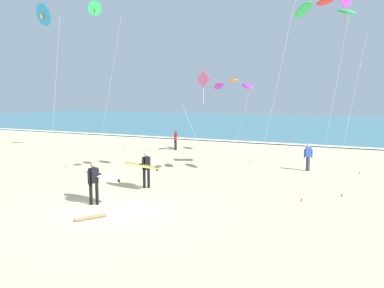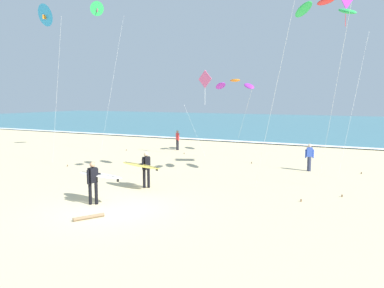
% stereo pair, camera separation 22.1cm
% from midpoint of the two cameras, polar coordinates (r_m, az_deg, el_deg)
% --- Properties ---
extents(ground_plane, '(160.00, 160.00, 0.00)m').
position_cam_midpoint_polar(ground_plane, '(14.90, -12.23, -9.64)').
color(ground_plane, beige).
extents(ocean_water, '(160.00, 60.00, 0.08)m').
position_cam_midpoint_polar(ocean_water, '(64.68, 18.26, 2.91)').
color(ocean_water, teal).
rests_on(ocean_water, ground).
extents(shoreline_foam, '(160.00, 1.07, 0.01)m').
position_cam_midpoint_polar(shoreline_foam, '(35.62, 11.50, 0.16)').
color(shoreline_foam, white).
rests_on(shoreline_foam, ocean_water).
extents(surfer_lead, '(2.37, 1.07, 1.71)m').
position_cam_midpoint_polar(surfer_lead, '(17.78, -7.62, -3.37)').
color(surfer_lead, black).
rests_on(surfer_lead, ground).
extents(surfer_trailing, '(2.55, 1.11, 1.71)m').
position_cam_midpoint_polar(surfer_trailing, '(15.64, -14.44, -4.93)').
color(surfer_trailing, black).
rests_on(surfer_trailing, ground).
extents(kite_delta_emerald_near, '(1.44, 2.50, 11.27)m').
position_cam_midpoint_polar(kite_delta_emerald_near, '(30.42, -14.61, 18.99)').
color(kite_delta_emerald_near, green).
rests_on(kite_delta_emerald_near, ground).
extents(kite_diamond_rose_mid, '(2.64, 0.88, 6.13)m').
position_cam_midpoint_polar(kite_diamond_rose_mid, '(26.89, 1.42, 9.35)').
color(kite_diamond_rose_mid, pink).
rests_on(kite_diamond_rose_mid, ground).
extents(kite_delta_cobalt_high, '(2.23, 0.71, 9.91)m').
position_cam_midpoint_polar(kite_delta_cobalt_high, '(26.03, -21.55, 17.56)').
color(kite_delta_cobalt_high, '#2D99DB').
rests_on(kite_delta_cobalt_high, ground).
extents(kite_arc_amber_low, '(4.03, 4.75, 5.59)m').
position_cam_midpoint_polar(kite_arc_amber_low, '(28.45, 5.99, 8.92)').
color(kite_arc_amber_low, purple).
rests_on(kite_arc_amber_low, ground).
extents(kite_arc_scarlet_close, '(2.95, 3.04, 8.67)m').
position_cam_midpoint_polar(kite_arc_scarlet_close, '(19.36, 19.05, 18.73)').
color(kite_arc_scarlet_close, green).
rests_on(kite_arc_scarlet_close, ground).
extents(bystander_blue_top, '(0.48, 0.28, 1.59)m').
position_cam_midpoint_polar(bystander_blue_top, '(22.93, 16.78, -1.88)').
color(bystander_blue_top, '#2D334C').
rests_on(bystander_blue_top, ground).
extents(bystander_red_top, '(0.40, 0.35, 1.59)m').
position_cam_midpoint_polar(bystander_red_top, '(30.72, -2.69, 0.59)').
color(bystander_red_top, black).
rests_on(bystander_red_top, ground).
extents(driftwood_log, '(0.67, 1.02, 0.13)m').
position_cam_midpoint_polar(driftwood_log, '(13.97, -15.47, -10.59)').
color(driftwood_log, '#846B4C').
rests_on(driftwood_log, ground).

